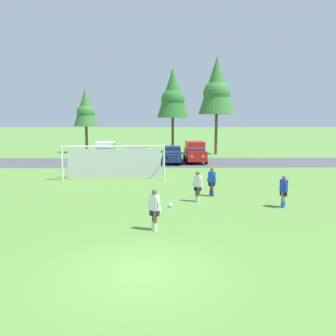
% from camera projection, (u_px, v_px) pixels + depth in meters
% --- Properties ---
extents(ground_plane, '(400.00, 400.00, 0.00)m').
position_uv_depth(ground_plane, '(153.00, 182.00, 25.08)').
color(ground_plane, '#598C3D').
extents(parking_lot_strip, '(52.00, 8.40, 0.01)m').
position_uv_depth(parking_lot_strip, '(156.00, 162.00, 36.73)').
color(parking_lot_strip, '#4C4C51').
rests_on(parking_lot_strip, ground).
extents(soccer_ball, '(0.22, 0.22, 0.22)m').
position_uv_depth(soccer_ball, '(171.00, 205.00, 17.83)').
color(soccer_ball, white).
rests_on(soccer_ball, ground).
extents(soccer_goal, '(7.51, 2.35, 2.57)m').
position_uv_depth(soccer_goal, '(114.00, 161.00, 26.61)').
color(soccer_goal, white).
rests_on(soccer_goal, ground).
extents(player_striker_near, '(0.31, 0.75, 1.64)m').
position_uv_depth(player_striker_near, '(284.00, 191.00, 17.74)').
color(player_striker_near, '#936B4C').
rests_on(player_striker_near, ground).
extents(player_midfield_center, '(0.52, 0.64, 1.64)m').
position_uv_depth(player_midfield_center, '(212.00, 182.00, 20.41)').
color(player_midfield_center, brown).
rests_on(player_midfield_center, ground).
extents(player_defender_far, '(0.60, 0.56, 1.64)m').
position_uv_depth(player_defender_far, '(198.00, 186.00, 19.00)').
color(player_defender_far, brown).
rests_on(player_defender_far, ground).
extents(player_winger_left, '(0.60, 0.56, 1.64)m').
position_uv_depth(player_winger_left, '(154.00, 210.00, 14.05)').
color(player_winger_left, brown).
rests_on(player_winger_left, ground).
extents(parked_car_slot_far_left, '(2.34, 4.70, 2.16)m').
position_uv_depth(parked_car_slot_far_left, '(105.00, 152.00, 35.65)').
color(parked_car_slot_far_left, silver).
rests_on(parked_car_slot_far_left, ground).
extents(parked_car_slot_left, '(2.16, 4.26, 1.72)m').
position_uv_depth(parked_car_slot_left, '(136.00, 155.00, 35.61)').
color(parked_car_slot_left, '#B2B2BC').
rests_on(parked_car_slot_left, ground).
extents(parked_car_slot_center_left, '(2.11, 4.24, 1.72)m').
position_uv_depth(parked_car_slot_center_left, '(172.00, 155.00, 35.78)').
color(parked_car_slot_center_left, navy).
rests_on(parked_car_slot_center_left, ground).
extents(parked_car_slot_center, '(2.22, 4.64, 2.16)m').
position_uv_depth(parked_car_slot_center, '(195.00, 152.00, 36.46)').
color(parked_car_slot_center, red).
rests_on(parked_car_slot_center, ground).
extents(tree_left_edge, '(3.16, 3.16, 8.43)m').
position_uv_depth(tree_left_edge, '(86.00, 109.00, 46.68)').
color(tree_left_edge, brown).
rests_on(tree_left_edge, ground).
extents(tree_mid_left, '(4.19, 4.19, 11.18)m').
position_uv_depth(tree_mid_left, '(173.00, 95.00, 47.43)').
color(tree_mid_left, brown).
rests_on(tree_mid_left, ground).
extents(tree_center_back, '(4.57, 4.57, 12.19)m').
position_uv_depth(tree_center_back, '(217.00, 87.00, 44.48)').
color(tree_center_back, brown).
rests_on(tree_center_back, ground).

